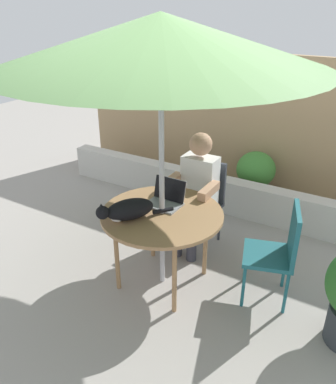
# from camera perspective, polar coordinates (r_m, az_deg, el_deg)

# --- Properties ---
(ground_plane) EXTENTS (14.00, 14.00, 0.00)m
(ground_plane) POSITION_cam_1_polar(r_m,az_deg,el_deg) (3.70, -0.81, -12.82)
(ground_plane) COLOR gray
(fence_back) EXTENTS (5.16, 0.08, 1.77)m
(fence_back) POSITION_cam_1_polar(r_m,az_deg,el_deg) (5.18, 12.64, 9.55)
(fence_back) COLOR tan
(fence_back) RESTS_ON ground
(planter_wall_low) EXTENTS (4.64, 0.20, 0.42)m
(planter_wall_low) POSITION_cam_1_polar(r_m,az_deg,el_deg) (4.76, 8.84, -0.49)
(planter_wall_low) COLOR beige
(planter_wall_low) RESTS_ON ground
(patio_table) EXTENTS (1.05, 1.05, 0.72)m
(patio_table) POSITION_cam_1_polar(r_m,az_deg,el_deg) (3.32, -0.88, -3.89)
(patio_table) COLOR #9E754C
(patio_table) RESTS_ON ground
(patio_umbrella) EXTENTS (2.41, 2.41, 2.27)m
(patio_umbrella) POSITION_cam_1_polar(r_m,az_deg,el_deg) (2.87, -1.09, 21.42)
(patio_umbrella) COLOR #B7B7BC
(patio_umbrella) RESTS_ON ground
(chair_occupied) EXTENTS (0.40, 0.40, 0.89)m
(chair_occupied) POSITION_cam_1_polar(r_m,az_deg,el_deg) (4.01, 5.12, -0.66)
(chair_occupied) COLOR #33383F
(chair_occupied) RESTS_ON ground
(chair_empty) EXTENTS (0.50, 0.50, 0.89)m
(chair_empty) POSITION_cam_1_polar(r_m,az_deg,el_deg) (3.33, 16.07, -7.89)
(chair_empty) COLOR #1E606B
(chair_empty) RESTS_ON ground
(person_seated) EXTENTS (0.48, 0.48, 1.23)m
(person_seated) POSITION_cam_1_polar(r_m,az_deg,el_deg) (3.81, 4.19, 0.69)
(person_seated) COLOR white
(person_seated) RESTS_ON ground
(laptop) EXTENTS (0.31, 0.26, 0.21)m
(laptop) POSITION_cam_1_polar(r_m,az_deg,el_deg) (3.40, -0.19, -0.70)
(laptop) COLOR gray
(laptop) RESTS_ON patio_table
(cat) EXTENTS (0.45, 0.53, 0.17)m
(cat) POSITION_cam_1_polar(r_m,az_deg,el_deg) (3.17, -6.03, -2.66)
(cat) COLOR black
(cat) RESTS_ON patio_table
(potted_plant_by_chair) EXTENTS (0.49, 0.49, 0.65)m
(potted_plant_by_chair) POSITION_cam_1_polar(r_m,az_deg,el_deg) (5.02, 12.71, 2.48)
(potted_plant_by_chair) COLOR #595654
(potted_plant_by_chair) RESTS_ON ground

